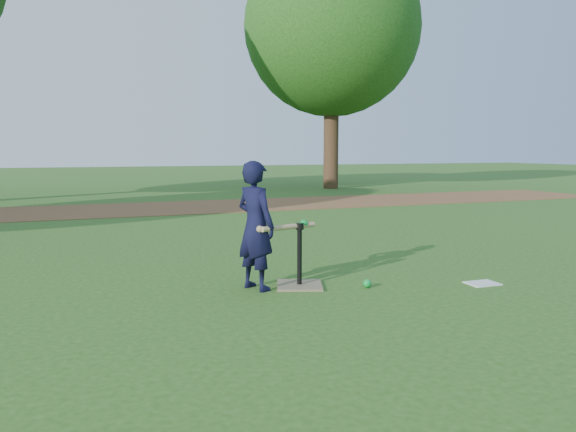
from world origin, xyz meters
name	(u,v)px	position (x,y,z in m)	size (l,w,h in m)	color
ground	(270,281)	(0.00, 0.00, 0.00)	(80.00, 80.00, 0.00)	#285116
dirt_strip	(157,208)	(0.00, 7.50, 0.01)	(24.00, 3.00, 0.01)	brown
child	(256,226)	(-0.23, -0.25, 0.60)	(0.44, 0.29, 1.21)	black
wiffle_ball_ground	(367,283)	(0.77, -0.59, 0.04)	(0.08, 0.08, 0.08)	#0D9532
clipboard	(482,283)	(1.90, -0.88, 0.01)	(0.30, 0.23, 0.01)	silver
batting_tee	(299,275)	(0.19, -0.30, 0.11)	(0.55, 0.55, 0.61)	#79684C
swing_action	(289,226)	(0.08, -0.31, 0.59)	(0.63, 0.21, 0.09)	tan
tree_right	(332,28)	(6.50, 12.00, 5.29)	(5.80, 5.80, 8.21)	#382316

